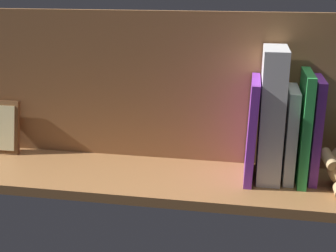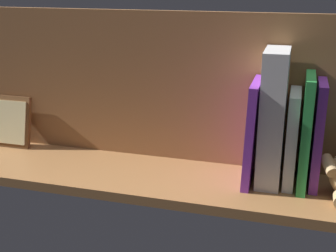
{
  "view_description": "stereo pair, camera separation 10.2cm",
  "coord_description": "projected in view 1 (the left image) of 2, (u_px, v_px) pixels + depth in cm",
  "views": [
    {
      "loc": [
        -16.99,
        95.14,
        43.54
      ],
      "look_at": [
        0.0,
        0.0,
        11.62
      ],
      "focal_mm": 48.86,
      "sensor_mm": 36.0,
      "label": 1
    },
    {
      "loc": [
        -26.89,
        92.83,
        43.54
      ],
      "look_at": [
        0.0,
        0.0,
        11.62
      ],
      "focal_mm": 48.86,
      "sensor_mm": 36.0,
      "label": 2
    }
  ],
  "objects": [
    {
      "name": "ground_plane",
      "position": [
        168.0,
        178.0,
        1.06
      ],
      "size": [
        115.35,
        24.9,
        2.2
      ],
      "primitive_type": "cube",
      "color": "#9E6B3D"
    },
    {
      "name": "shelf_back_panel",
      "position": [
        175.0,
        88.0,
        1.09
      ],
      "size": [
        115.35,
        1.5,
        35.93
      ],
      "primitive_type": "cube",
      "color": "#956238",
      "rests_on": "ground_plane"
    },
    {
      "name": "book_2",
      "position": [
        315.0,
        130.0,
        1.0
      ],
      "size": [
        1.84,
        11.14,
        22.95
      ],
      "primitive_type": "cube",
      "rotation": [
        0.0,
        0.0,
        0.0
      ],
      "color": "purple",
      "rests_on": "ground_plane"
    },
    {
      "name": "book_3",
      "position": [
        304.0,
        128.0,
        0.99
      ],
      "size": [
        1.88,
        13.06,
        24.33
      ],
      "primitive_type": "cube",
      "color": "green",
      "rests_on": "ground_plane"
    },
    {
      "name": "book_4",
      "position": [
        290.0,
        134.0,
        1.01
      ],
      "size": [
        2.26,
        11.75,
        20.59
      ],
      "primitive_type": "cube",
      "color": "silver",
      "rests_on": "ground_plane"
    },
    {
      "name": "dictionary_thick_white",
      "position": [
        272.0,
        115.0,
        1.0
      ],
      "size": [
        5.08,
        12.5,
        29.24
      ],
      "primitive_type": "cube",
      "color": "silver",
      "rests_on": "ground_plane"
    },
    {
      "name": "book_5",
      "position": [
        252.0,
        129.0,
        1.01
      ],
      "size": [
        2.41,
        14.09,
        22.58
      ],
      "primitive_type": "cube",
      "rotation": [
        0.0,
        -0.03,
        0.0
      ],
      "color": "purple",
      "rests_on": "ground_plane"
    },
    {
      "name": "picture_frame_leaning",
      "position": [
        0.0,
        127.0,
        1.17
      ],
      "size": [
        10.37,
        4.39,
        13.53
      ],
      "color": "brown",
      "rests_on": "ground_plane"
    }
  ]
}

